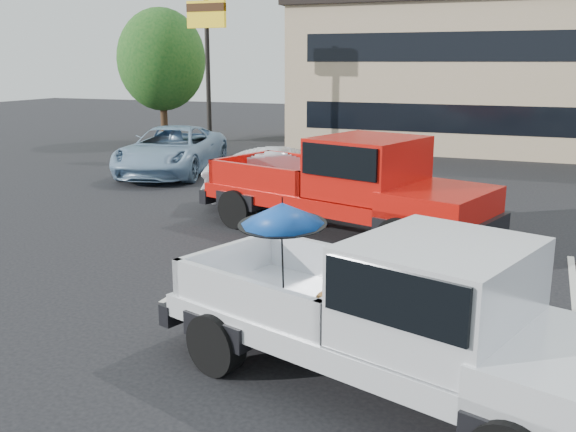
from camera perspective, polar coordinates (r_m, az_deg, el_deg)
name	(u,v)px	position (r m, az deg, el deg)	size (l,w,h in m)	color
ground	(356,319)	(9.54, 6.10, -9.08)	(90.00, 90.00, 0.00)	black
stripe_left	(233,258)	(12.32, -4.88, -3.74)	(0.12, 5.00, 0.01)	silver
stripe_right	(575,300)	(11.14, 24.17, -6.84)	(0.12, 5.00, 0.01)	silver
motel_building	(541,73)	(29.49, 21.60, 11.77)	(20.40, 8.40, 6.30)	tan
motel_sign	(207,35)	(25.66, -7.22, 15.69)	(1.60, 0.22, 6.00)	black
tree_left	(161,60)	(30.27, -11.19, 13.47)	(3.96, 3.96, 6.02)	#332114
silver_pickup	(418,313)	(7.05, 11.45, -8.42)	(6.02, 3.64, 2.06)	black
red_pickup	(359,183)	(13.57, 6.37, 2.95)	(6.90, 4.07, 2.15)	black
silver_sedan	(291,179)	(16.46, 0.27, 3.34)	(1.55, 4.45, 1.47)	#ACADB3
blue_suv	(172,150)	(21.79, -10.29, 5.76)	(2.58, 5.59, 1.55)	#81A2C1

